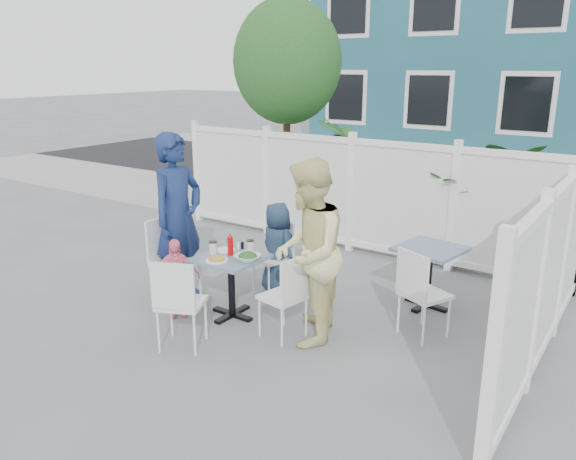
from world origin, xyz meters
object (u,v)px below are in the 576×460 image
Objects in this scene: chair_back at (277,251)px; boy at (278,248)px; man at (178,218)px; chair_right at (288,291)px; chair_near at (178,298)px; utility_cabinet at (288,175)px; chair_left at (170,254)px; woman at (308,253)px; toddler at (175,278)px; spare_table at (430,261)px; main_table at (231,270)px.

boy is at bearing 149.92° from chair_back.
man is 1.17m from boy.
chair_right reaches higher than chair_back.
chair_right is 0.95× the size of chair_near.
man is (1.39, -4.18, 0.34)m from utility_cabinet.
chair_left is 1.21m from boy.
chair_right is 0.43m from woman.
chair_near is at bearing 110.51° from boy.
woman reaches higher than boy.
toddler is (-1.27, -0.23, -0.07)m from chair_right.
spare_table is at bearing -18.43° from chair_right.
utility_cabinet is 4.42m from man.
woman is (3.11, -4.23, 0.28)m from utility_cabinet.
chair_right is at bearing -81.86° from woman.
woman is at bearing -91.99° from man.
chair_back is 1.26m from toddler.
boy is (0.04, -0.05, 0.05)m from chair_back.
boy is at bearing -48.79° from utility_cabinet.
woman is at bearing -35.12° from toddler.
spare_table is 0.69× the size of boy.
toddler is at bearing -61.10° from utility_cabinet.
boy reaches higher than chair_left.
spare_table is at bearing 30.98° from chair_near.
boy is (-0.05, 1.64, 0.02)m from chair_near.
boy is (-0.75, 0.89, 0.04)m from chair_right.
chair_back is (-0.80, 0.94, -0.01)m from chair_right.
boy is (0.82, 0.89, -0.02)m from chair_left.
utility_cabinet is at bearing 89.39° from chair_near.
main_table is 0.70× the size of chair_left.
main_table is at bearing -54.18° from utility_cabinet.
toddler is (-0.52, -1.12, -0.11)m from boy.
main_table is 0.81m from boy.
chair_right is at bearing -119.34° from spare_table.
toddler is at bearing -141.95° from man.
utility_cabinet is 1.42× the size of chair_right.
man is at bearing -63.02° from utility_cabinet.
woman reaches higher than chair_right.
main_table is at bearing 107.56° from boy.
spare_table is 1.70m from boy.
chair_left is 1.14× the size of chair_back.
utility_cabinet is at bearing -38.70° from boy.
man reaches higher than chair_left.
utility_cabinet reaches higher than main_table.
chair_right is 1.01× the size of chair_back.
woman reaches higher than utility_cabinet.
man is (-0.77, -0.79, 0.45)m from chair_back.
boy reaches higher than toddler.
chair_back is (-0.03, 0.86, -0.03)m from main_table.
spare_table is 2.71m from toddler.
utility_cabinet is at bearing 45.19° from chair_right.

